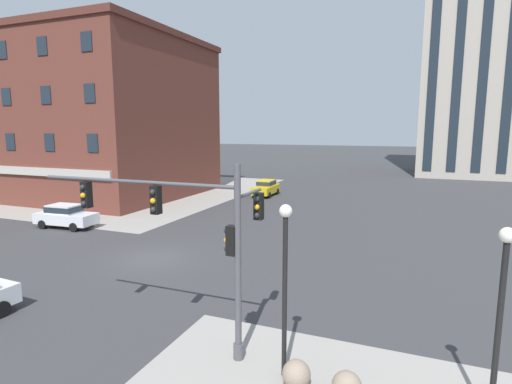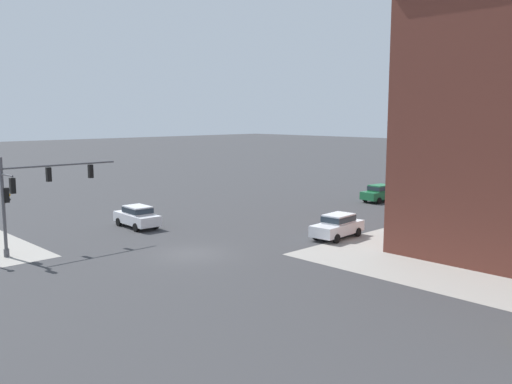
% 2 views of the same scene
% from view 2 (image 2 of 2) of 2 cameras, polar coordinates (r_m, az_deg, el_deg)
% --- Properties ---
extents(ground_plane, '(320.00, 320.00, 0.00)m').
position_cam_2_polar(ground_plane, '(33.75, -6.92, -6.55)').
color(ground_plane, '#38383A').
extents(traffic_signal_main, '(7.56, 2.09, 6.06)m').
position_cam_2_polar(traffic_signal_main, '(35.79, -22.87, 0.05)').
color(traffic_signal_main, '#4C4C51').
rests_on(traffic_signal_main, ground).
extents(car_main_northbound_near, '(4.52, 2.14, 1.68)m').
position_cam_2_polar(car_main_northbound_near, '(38.07, 8.65, -3.48)').
color(car_main_northbound_near, silver).
rests_on(car_main_northbound_near, ground).
extents(car_main_southbound_near, '(2.07, 4.49, 1.68)m').
position_cam_2_polar(car_main_southbound_near, '(42.14, -12.48, -2.46)').
color(car_main_southbound_near, silver).
rests_on(car_main_southbound_near, ground).
extents(car_main_southbound_far, '(4.53, 2.17, 1.68)m').
position_cam_2_polar(car_main_southbound_far, '(54.99, 13.06, -0.04)').
color(car_main_southbound_far, '#1E6B3D').
rests_on(car_main_southbound_far, ground).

